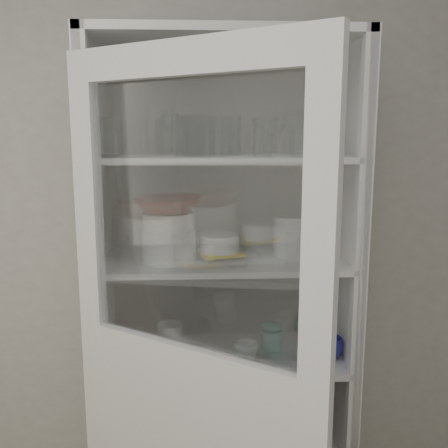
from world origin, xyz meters
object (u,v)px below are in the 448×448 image
(pantry_cabinet, at_px, (223,328))
(terracotta_bowl, at_px, (168,205))
(glass_platter, at_px, (220,256))
(cupboard_door, at_px, (191,415))
(cream_dish, at_px, (188,434))
(plate_stack_front, at_px, (169,245))
(mug_white, at_px, (247,353))
(white_ramekin, at_px, (220,243))
(measuring_cups, at_px, (137,359))
(goblet_0, at_px, (171,131))
(goblet_2, at_px, (293,131))
(tin_box, at_px, (280,432))
(mug_teal, at_px, (309,332))
(goblet_1, at_px, (214,133))
(cream_bowl, at_px, (168,221))
(yellow_trivet, at_px, (220,253))
(plate_stack_back, at_px, (179,242))
(mug_blue, at_px, (328,348))
(grey_bowl_stack, at_px, (292,236))
(teal_jar, at_px, (271,338))
(white_canister, at_px, (170,338))
(goblet_3, at_px, (276,134))

(pantry_cabinet, relative_size, terracotta_bowl, 8.47)
(terracotta_bowl, distance_m, glass_platter, 0.29)
(cupboard_door, height_order, cream_dish, cupboard_door)
(plate_stack_front, relative_size, mug_white, 2.29)
(white_ramekin, relative_size, mug_white, 1.66)
(pantry_cabinet, bearing_deg, mug_white, -63.88)
(terracotta_bowl, bearing_deg, measuring_cups, -162.73)
(goblet_0, xyz_separation_m, mug_white, (0.29, -0.20, -0.85))
(goblet_2, bearing_deg, tin_box, -120.96)
(terracotta_bowl, distance_m, measuring_cups, 0.61)
(mug_teal, height_order, mug_white, mug_teal)
(white_ramekin, bearing_deg, plate_stack_front, -171.98)
(goblet_1, bearing_deg, plate_stack_front, -139.61)
(goblet_0, height_order, cream_dish, goblet_0)
(goblet_2, xyz_separation_m, mug_white, (-0.19, -0.18, -0.85))
(goblet_0, xyz_separation_m, white_ramekin, (0.19, -0.11, -0.43))
(terracotta_bowl, bearing_deg, goblet_1, 40.39)
(cream_bowl, distance_m, yellow_trivet, 0.24)
(plate_stack_back, xyz_separation_m, mug_blue, (0.59, -0.22, -0.39))
(goblet_0, relative_size, white_ramekin, 1.21)
(plate_stack_back, relative_size, measuring_cups, 2.36)
(mug_teal, distance_m, tin_box, 0.45)
(pantry_cabinet, bearing_deg, goblet_1, 129.32)
(goblet_0, xyz_separation_m, mug_blue, (0.62, -0.17, -0.85))
(goblet_0, relative_size, cream_bowl, 0.94)
(goblet_1, relative_size, white_ramekin, 1.06)
(mug_blue, relative_size, mug_teal, 1.05)
(grey_bowl_stack, xyz_separation_m, mug_blue, (0.13, -0.10, -0.44))
(mug_white, distance_m, teal_jar, 0.17)
(white_canister, distance_m, tin_box, 0.63)
(cupboard_door, height_order, tin_box, cupboard_door)
(goblet_0, xyz_separation_m, mug_teal, (0.57, -0.02, -0.84))
(teal_jar, distance_m, measuring_cups, 0.55)
(plate_stack_front, height_order, mug_blue, plate_stack_front)
(grey_bowl_stack, bearing_deg, yellow_trivet, -171.52)
(teal_jar, relative_size, measuring_cups, 1.03)
(terracotta_bowl, xyz_separation_m, tin_box, (0.45, 0.05, -0.99))
(mug_white, bearing_deg, goblet_2, 25.52)
(goblet_0, distance_m, goblet_2, 0.48)
(cupboard_door, bearing_deg, goblet_1, 115.13)
(white_canister, bearing_deg, cream_bowl, -83.88)
(goblet_3, bearing_deg, plate_stack_front, -164.67)
(goblet_2, distance_m, cream_dish, 1.32)
(goblet_3, height_order, terracotta_bowl, goblet_3)
(grey_bowl_stack, relative_size, mug_teal, 1.48)
(plate_stack_back, xyz_separation_m, measuring_cups, (-0.16, -0.23, -0.42))
(goblet_1, xyz_separation_m, plate_stack_front, (-0.18, -0.15, -0.42))
(goblet_0, bearing_deg, mug_blue, -15.63)
(goblet_1, relative_size, measuring_cups, 1.69)
(plate_stack_back, xyz_separation_m, yellow_trivet, (0.16, -0.16, -0.01))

